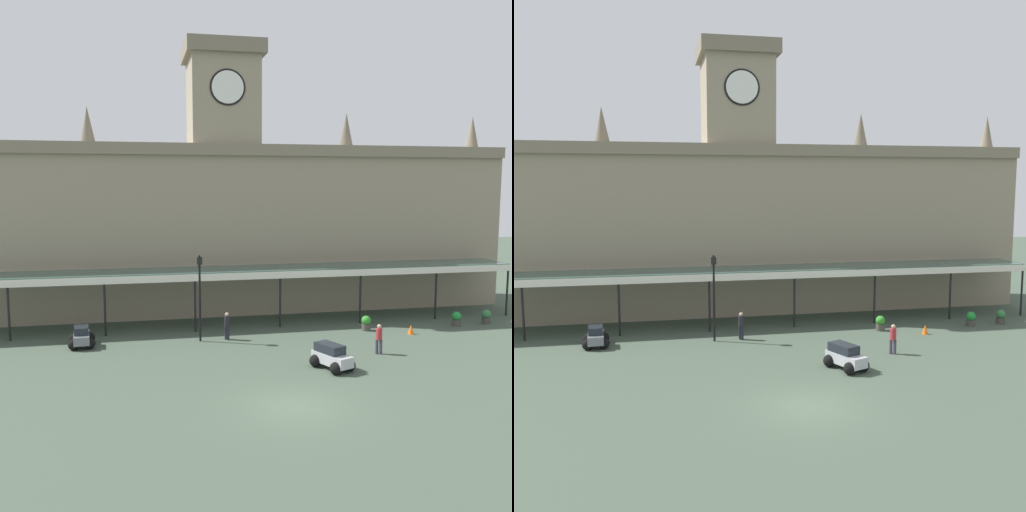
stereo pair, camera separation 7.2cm
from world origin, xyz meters
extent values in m
plane|color=#415041|center=(0.00, 0.00, 0.00)|extent=(140.00, 140.00, 0.00)
cube|color=gray|center=(0.00, 19.85, 6.05)|extent=(42.19, 5.34, 12.11)
cube|color=gray|center=(0.00, 17.02, 11.71)|extent=(42.19, 0.30, 0.80)
cube|color=gray|center=(0.00, 19.85, 15.17)|extent=(4.80, 4.80, 6.12)
cube|color=#766C59|center=(0.00, 19.85, 18.73)|extent=(5.50, 5.50, 1.00)
cylinder|color=white|center=(0.00, 17.39, 15.91)|extent=(2.20, 0.12, 2.20)
cylinder|color=black|center=(0.00, 17.43, 15.91)|extent=(2.46, 0.06, 2.46)
cone|color=#6E6554|center=(-9.49, 19.85, 13.41)|extent=(1.10, 1.10, 2.60)
cone|color=#6E6554|center=(9.49, 19.85, 13.41)|extent=(1.10, 1.10, 2.60)
cone|color=#6E6554|center=(20.09, 19.85, 13.41)|extent=(1.10, 1.10, 2.60)
cube|color=#38564C|center=(0.00, 14.97, 3.69)|extent=(38.97, 3.20, 0.16)
cube|color=silver|center=(0.00, 13.37, 3.49)|extent=(38.97, 0.12, 0.44)
cylinder|color=black|center=(-13.92, 13.52, 1.80)|extent=(0.14, 0.14, 3.61)
cylinder|color=black|center=(-8.35, 13.52, 1.80)|extent=(0.14, 0.14, 3.61)
cylinder|color=black|center=(-2.78, 13.52, 1.80)|extent=(0.14, 0.14, 3.61)
cylinder|color=black|center=(2.78, 13.52, 1.80)|extent=(0.14, 0.14, 3.61)
cylinder|color=black|center=(8.35, 13.52, 1.80)|extent=(0.14, 0.14, 3.61)
cylinder|color=black|center=(13.92, 13.52, 1.80)|extent=(0.14, 0.14, 3.61)
cylinder|color=black|center=(19.49, 13.52, 1.80)|extent=(0.14, 0.14, 3.61)
cube|color=slate|center=(-9.59, 11.39, 0.52)|extent=(1.03, 2.11, 0.50)
cube|color=#1E232B|center=(-9.59, 11.34, 0.98)|extent=(0.88, 1.16, 0.42)
sphere|color=black|center=(-10.08, 12.03, 0.32)|extent=(0.64, 0.64, 0.64)
sphere|color=black|center=(-9.20, 12.09, 0.32)|extent=(0.64, 0.64, 0.64)
sphere|color=black|center=(-9.98, 10.68, 0.32)|extent=(0.64, 0.64, 0.64)
sphere|color=black|center=(-9.11, 10.75, 0.32)|extent=(0.64, 0.64, 0.64)
cube|color=#B2B5BA|center=(3.22, 4.47, 0.54)|extent=(1.71, 2.42, 0.55)
cube|color=#1E232B|center=(3.14, 4.65, 1.05)|extent=(1.37, 1.75, 0.45)
sphere|color=black|center=(3.93, 3.93, 0.32)|extent=(0.64, 0.64, 0.64)
sphere|color=black|center=(3.10, 3.58, 0.32)|extent=(0.64, 0.64, 0.64)
sphere|color=black|center=(3.33, 5.35, 0.32)|extent=(0.64, 0.64, 0.64)
sphere|color=black|center=(2.50, 5.00, 0.32)|extent=(0.64, 0.64, 0.64)
cylinder|color=#3F384C|center=(6.53, 6.53, 0.41)|extent=(0.17, 0.17, 0.82)
cylinder|color=#3F384C|center=(6.71, 6.41, 0.41)|extent=(0.17, 0.17, 0.82)
cylinder|color=#A52D33|center=(6.62, 6.47, 1.13)|extent=(0.34, 0.34, 0.62)
sphere|color=tan|center=(6.62, 6.47, 1.55)|extent=(0.23, 0.23, 0.23)
cylinder|color=black|center=(-1.08, 11.06, 0.41)|extent=(0.17, 0.17, 0.82)
cylinder|color=black|center=(-1.18, 11.25, 0.41)|extent=(0.17, 0.17, 0.82)
cylinder|color=black|center=(-1.13, 11.15, 1.13)|extent=(0.34, 0.34, 0.62)
sphere|color=tan|center=(-1.13, 11.15, 1.55)|extent=(0.23, 0.23, 0.23)
cylinder|color=black|center=(-2.75, 11.12, 2.32)|extent=(0.13, 0.13, 4.64)
cube|color=black|center=(-2.75, 11.12, 4.86)|extent=(0.30, 0.30, 0.44)
sphere|color=black|center=(-2.75, 11.12, 5.14)|extent=(0.14, 0.14, 0.14)
cone|color=orange|center=(10.36, 10.07, 0.31)|extent=(0.40, 0.40, 0.61)
cylinder|color=#47423D|center=(7.97, 11.52, 0.21)|extent=(0.56, 0.56, 0.42)
sphere|color=#2F8A29|center=(7.97, 11.52, 0.66)|extent=(0.60, 0.60, 0.60)
cylinder|color=#47423D|center=(16.61, 11.59, 0.21)|extent=(0.56, 0.56, 0.42)
sphere|color=#33763E|center=(16.61, 11.59, 0.66)|extent=(0.60, 0.60, 0.60)
cylinder|color=#47423D|center=(14.30, 11.42, 0.21)|extent=(0.56, 0.56, 0.42)
sphere|color=#228B37|center=(14.30, 11.42, 0.66)|extent=(0.60, 0.60, 0.60)
camera|label=1|loc=(-6.39, -22.59, 9.28)|focal=40.61mm
camera|label=2|loc=(-6.32, -22.60, 9.28)|focal=40.61mm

